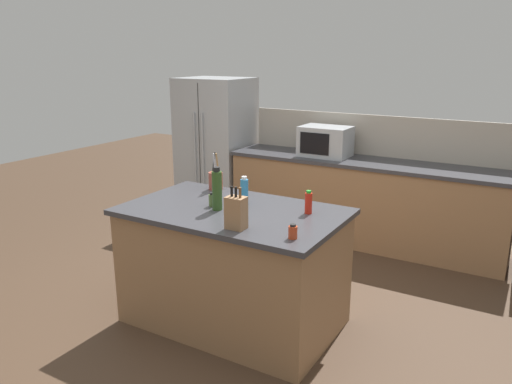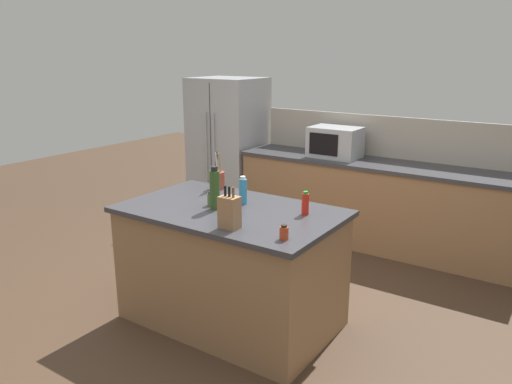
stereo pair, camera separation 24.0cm
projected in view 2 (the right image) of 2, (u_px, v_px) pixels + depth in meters
The scene contains 13 objects.
ground_plane at pixel (232, 320), 4.02m from camera, with size 14.00×14.00×0.00m, color #473323.
back_counter_run at pixel (372, 204), 5.49m from camera, with size 3.07×0.66×0.94m.
wall_backsplash at pixel (386, 137), 5.56m from camera, with size 3.03×0.03×0.46m, color #B2A899.
kitchen_island at pixel (231, 266), 3.90m from camera, with size 1.66×1.01×0.94m.
refrigerator at pixel (228, 147), 6.50m from camera, with size 0.86×0.75×1.77m.
microwave at pixel (335, 142), 5.57m from camera, with size 0.55×0.39×0.34m.
knife_block at pixel (230, 212), 3.33m from camera, with size 0.13×0.10×0.29m.
utensil_crock at pixel (218, 179), 4.30m from camera, with size 0.12×0.12×0.32m.
spice_jar_oregano at pixel (211, 199), 3.84m from camera, with size 0.05×0.05×0.11m.
spice_jar_paprika at pixel (284, 233), 3.15m from camera, with size 0.06×0.06×0.10m.
olive_oil_bottle at pixel (215, 189), 3.73m from camera, with size 0.08×0.08×0.33m.
dish_soap_bottle at pixel (243, 191), 3.86m from camera, with size 0.06×0.06×0.22m.
hot_sauce_bottle at pixel (305, 204), 3.62m from camera, with size 0.05×0.05×0.17m.
Camera 2 is at (2.16, -2.87, 2.09)m, focal length 35.00 mm.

